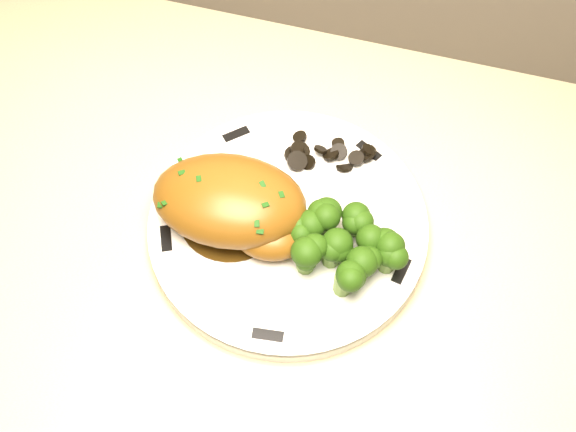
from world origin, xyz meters
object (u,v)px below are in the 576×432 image
(plate, at_px, (288,226))
(chicken_breast, at_px, (234,204))
(broccoli_florets, at_px, (344,246))
(counter, at_px, (92,366))

(plate, distance_m, chicken_breast, 0.06)
(plate, height_order, broccoli_florets, broccoli_florets)
(broccoli_florets, bearing_deg, counter, -173.44)
(counter, xyz_separation_m, chicken_breast, (0.23, 0.05, 0.47))
(counter, xyz_separation_m, plate, (0.28, 0.06, 0.44))
(plate, bearing_deg, broccoli_florets, -20.88)
(plate, bearing_deg, chicken_breast, -167.00)
(counter, bearing_deg, plate, 12.05)
(counter, bearing_deg, chicken_breast, 11.86)
(counter, height_order, plate, counter)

